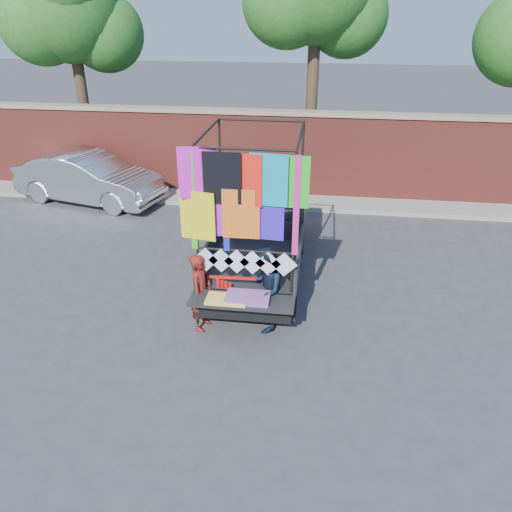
# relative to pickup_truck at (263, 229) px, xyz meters

# --- Properties ---
(ground) EXTENTS (90.00, 90.00, 0.00)m
(ground) POSITION_rel_pickup_truck_xyz_m (-0.22, -2.41, -0.86)
(ground) COLOR #38383A
(ground) RESTS_ON ground
(brick_wall) EXTENTS (30.00, 0.45, 2.61)m
(brick_wall) POSITION_rel_pickup_truck_xyz_m (-0.22, 4.59, 0.46)
(brick_wall) COLOR maroon
(brick_wall) RESTS_ON ground
(curb) EXTENTS (30.00, 1.20, 0.12)m
(curb) POSITION_rel_pickup_truck_xyz_m (-0.22, 3.89, -0.80)
(curb) COLOR gray
(curb) RESTS_ON ground
(tree_left) EXTENTS (4.20, 3.30, 7.05)m
(tree_left) POSITION_rel_pickup_truck_xyz_m (-6.70, 5.71, 4.25)
(tree_left) COLOR #38281C
(tree_left) RESTS_ON ground
(pickup_truck) EXTENTS (2.16, 5.42, 3.41)m
(pickup_truck) POSITION_rel_pickup_truck_xyz_m (0.00, 0.00, 0.00)
(pickup_truck) COLOR black
(pickup_truck) RESTS_ON ground
(sedan) EXTENTS (4.73, 2.56, 1.48)m
(sedan) POSITION_rel_pickup_truck_xyz_m (-5.66, 3.27, -0.12)
(sedan) COLOR silver
(sedan) RESTS_ON ground
(woman) EXTENTS (0.46, 0.61, 1.51)m
(woman) POSITION_rel_pickup_truck_xyz_m (-0.79, -2.72, -0.11)
(woman) COLOR maroon
(woman) RESTS_ON ground
(man) EXTENTS (0.66, 0.83, 1.65)m
(man) POSITION_rel_pickup_truck_xyz_m (0.36, -2.58, -0.04)
(man) COLOR black
(man) RESTS_ON ground
(streamer_bundle) EXTENTS (0.86, 0.08, 0.60)m
(streamer_bundle) POSITION_rel_pickup_truck_xyz_m (-0.31, -2.66, 0.02)
(streamer_bundle) COLOR red
(streamer_bundle) RESTS_ON ground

